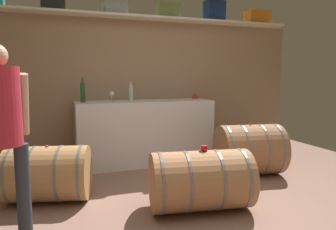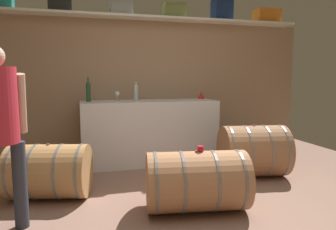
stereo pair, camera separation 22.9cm
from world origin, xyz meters
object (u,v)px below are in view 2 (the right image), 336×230
at_px(work_cabinet, 150,132).
at_px(wine_barrel_far, 49,171).
at_px(toolcase_grey, 121,5).
at_px(toolcase_navy, 222,11).
at_px(wine_glass, 117,94).
at_px(tasting_cup, 200,149).
at_px(toolcase_orange, 267,16).
at_px(wine_barrel_flank, 253,151).
at_px(red_funnel, 201,95).
at_px(wine_bottle_clear, 136,92).
at_px(wine_bottle_green, 88,91).
at_px(wine_barrel_near, 197,181).
at_px(toolcase_olive, 174,11).

relative_size(work_cabinet, wine_barrel_far, 2.15).
height_order(toolcase_grey, wine_barrel_far, toolcase_grey).
height_order(toolcase_navy, wine_glass, toolcase_navy).
xyz_separation_m(work_cabinet, tasting_cup, (0.12, -1.78, 0.14)).
bearing_deg(toolcase_grey, toolcase_orange, -1.64).
bearing_deg(wine_barrel_flank, red_funnel, 112.86).
bearing_deg(wine_barrel_far, wine_barrel_flank, 15.17).
bearing_deg(toolcase_orange, wine_glass, -177.03).
relative_size(toolcase_orange, wine_barrel_flank, 0.46).
distance_m(wine_bottle_clear, wine_bottle_green, 0.67).
height_order(wine_barrel_far, tasting_cup, tasting_cup).
bearing_deg(red_funnel, work_cabinet, -169.75).
bearing_deg(wine_bottle_clear, wine_barrel_near, -81.59).
distance_m(toolcase_navy, wine_glass, 2.14).
xyz_separation_m(work_cabinet, wine_barrel_flank, (1.16, -0.99, -0.13)).
relative_size(wine_barrel_far, wine_barrel_flank, 1.02).
bearing_deg(wine_bottle_clear, wine_barrel_flank, -37.49).
bearing_deg(toolcase_orange, wine_barrel_far, -159.32).
distance_m(toolcase_orange, work_cabinet, 2.75).
xyz_separation_m(wine_bottle_green, tasting_cup, (0.98, -1.83, -0.47)).
relative_size(wine_glass, wine_barrel_flank, 0.16).
relative_size(wine_barrel_near, wine_barrel_flank, 1.14).
distance_m(toolcase_orange, wine_barrel_far, 4.11).
xyz_separation_m(toolcase_navy, wine_barrel_far, (-2.55, -1.29, -2.04)).
bearing_deg(wine_glass, wine_bottle_green, -176.68).
relative_size(wine_bottle_green, tasting_cup, 5.78).
height_order(toolcase_navy, wine_bottle_clear, toolcase_navy).
relative_size(toolcase_olive, wine_glass, 2.28).
distance_m(wine_glass, wine_barrel_flank, 2.06).
height_order(work_cabinet, wine_glass, wine_glass).
height_order(toolcase_orange, wine_glass, toolcase_orange).
xyz_separation_m(wine_bottle_green, red_funnel, (1.74, 0.10, -0.10)).
relative_size(toolcase_orange, wine_barrel_far, 0.45).
xyz_separation_m(wine_bottle_clear, wine_barrel_far, (-1.12, -1.11, -0.77)).
height_order(toolcase_orange, wine_barrel_flank, toolcase_orange).
bearing_deg(toolcase_olive, toolcase_orange, 1.02).
bearing_deg(wine_barrel_near, wine_barrel_far, 161.67).
xyz_separation_m(toolcase_navy, wine_bottle_green, (-2.10, -0.17, -1.25)).
bearing_deg(toolcase_olive, wine_bottle_green, -171.58).
xyz_separation_m(wine_glass, wine_barrel_near, (0.54, -1.86, -0.74)).
distance_m(wine_bottle_clear, wine_glass, 0.28).
bearing_deg(toolcase_grey, wine_bottle_clear, -47.49).
bearing_deg(toolcase_olive, wine_barrel_flank, -58.41).
bearing_deg(red_funnel, wine_barrel_flank, -76.41).
height_order(wine_bottle_green, tasting_cup, wine_bottle_green).
xyz_separation_m(toolcase_orange, wine_bottle_clear, (-2.24, -0.18, -1.22)).
relative_size(toolcase_navy, work_cabinet, 0.16).
relative_size(toolcase_grey, toolcase_navy, 0.98).
relative_size(toolcase_orange, red_funnel, 3.75).
height_order(toolcase_orange, tasting_cup, toolcase_orange).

